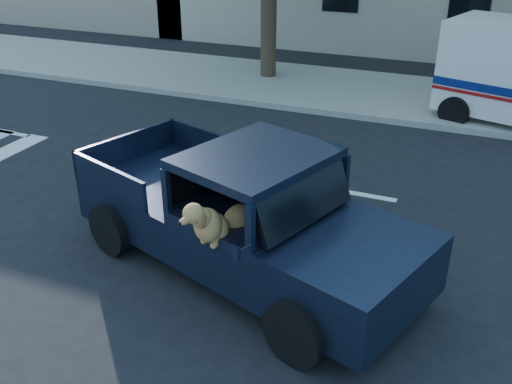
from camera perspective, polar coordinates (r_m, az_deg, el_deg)
ground at (r=7.37m, az=2.95°, el=-11.18°), size 120.00×120.00×0.00m
far_sidewalk at (r=15.48m, az=14.75°, el=9.13°), size 60.00×4.00×0.15m
lane_stripes at (r=9.99m, az=20.65°, el=-2.04°), size 21.60×0.14×0.01m
pickup_truck at (r=7.77m, az=-1.81°, el=-3.59°), size 5.33×3.44×1.78m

